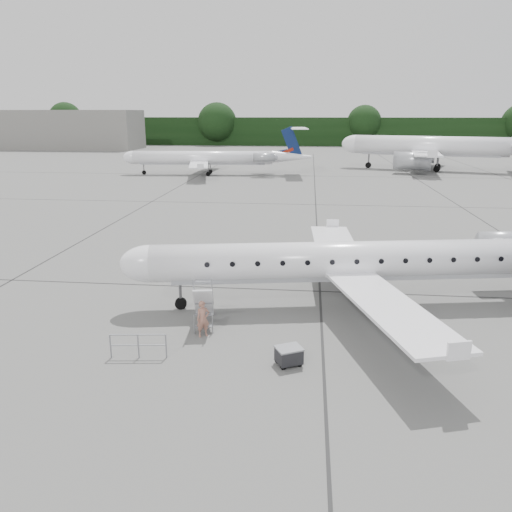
# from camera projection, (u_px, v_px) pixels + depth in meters

# --- Properties ---
(ground) EXTENTS (320.00, 320.00, 0.00)m
(ground) POSITION_uv_depth(u_px,v_px,m) (414.00, 339.00, 21.51)
(ground) COLOR slate
(ground) RESTS_ON ground
(treeline) EXTENTS (260.00, 4.00, 8.00)m
(treeline) POSITION_uv_depth(u_px,v_px,m) (327.00, 132.00, 144.60)
(treeline) COLOR black
(treeline) RESTS_ON ground
(terminal_building) EXTENTS (40.00, 14.00, 10.00)m
(terminal_building) POSITION_uv_depth(u_px,v_px,m) (64.00, 130.00, 132.34)
(terminal_building) COLOR slate
(terminal_building) RESTS_ON ground
(main_regional_jet) EXTENTS (28.54, 22.69, 6.60)m
(main_regional_jet) POSITION_uv_depth(u_px,v_px,m) (356.00, 242.00, 24.48)
(main_regional_jet) COLOR white
(main_regional_jet) RESTS_ON ground
(airstair) EXTENTS (1.20, 2.21, 2.07)m
(airstair) POSITION_uv_depth(u_px,v_px,m) (204.00, 304.00, 22.69)
(airstair) COLOR white
(airstair) RESTS_ON ground
(passenger) EXTENTS (0.71, 0.64, 1.62)m
(passenger) POSITION_uv_depth(u_px,v_px,m) (203.00, 319.00, 21.61)
(passenger) COLOR #9B6654
(passenger) RESTS_ON ground
(safety_railing) EXTENTS (2.19, 0.33, 1.00)m
(safety_railing) POSITION_uv_depth(u_px,v_px,m) (138.00, 346.00, 19.76)
(safety_railing) COLOR gray
(safety_railing) RESTS_ON ground
(baggage_cart) EXTENTS (1.16, 1.08, 0.80)m
(baggage_cart) POSITION_uv_depth(u_px,v_px,m) (289.00, 356.00, 19.22)
(baggage_cart) COLOR black
(baggage_cart) RESTS_ON ground
(bg_narrowbody) EXTENTS (36.18, 30.03, 11.25)m
(bg_narrowbody) POSITION_uv_depth(u_px,v_px,m) (430.00, 136.00, 82.62)
(bg_narrowbody) COLOR white
(bg_narrowbody) RESTS_ON ground
(bg_regional_left) EXTENTS (29.29, 22.17, 7.28)m
(bg_regional_left) POSITION_uv_depth(u_px,v_px,m) (202.00, 151.00, 77.30)
(bg_regional_left) COLOR white
(bg_regional_left) RESTS_ON ground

